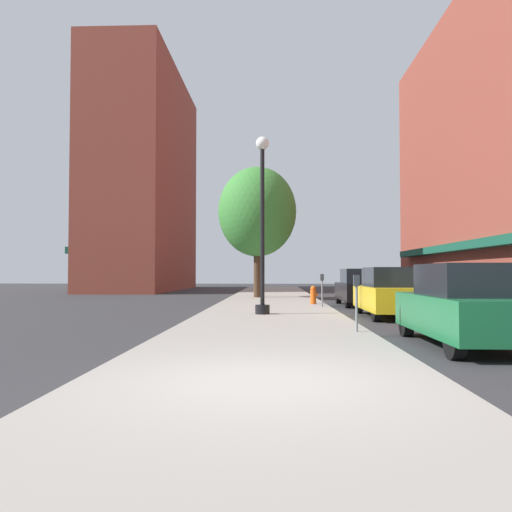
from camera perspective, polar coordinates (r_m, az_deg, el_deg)
ground_plane at (r=24.78m, az=11.07°, el=-5.28°), size 90.00×90.00×0.00m
sidewalk_slab at (r=25.48m, az=1.76°, el=-5.08°), size 4.80×50.00×0.12m
building_far_background at (r=45.52m, az=-12.25°, el=8.03°), size 6.80×18.00×18.62m
lamppost at (r=16.97m, az=0.72°, el=3.94°), size 0.48×0.48×5.90m
fire_hydrant at (r=22.47m, az=6.41°, el=-4.33°), size 0.33×0.26×0.79m
parking_meter_near at (r=20.58m, az=7.39°, el=-3.35°), size 0.14×0.09×1.31m
parking_meter_far at (r=12.07m, az=11.15°, el=-4.37°), size 0.14×0.09×1.31m
tree_near at (r=28.69m, az=0.14°, el=4.93°), size 4.36×4.36×7.29m
car_green at (r=11.10m, az=22.44°, el=-5.21°), size 1.80×4.30×1.66m
car_yellow at (r=17.56m, az=14.77°, el=-4.02°), size 1.80×4.30×1.66m
car_black at (r=23.42m, az=11.57°, el=-3.49°), size 1.80×4.30×1.66m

